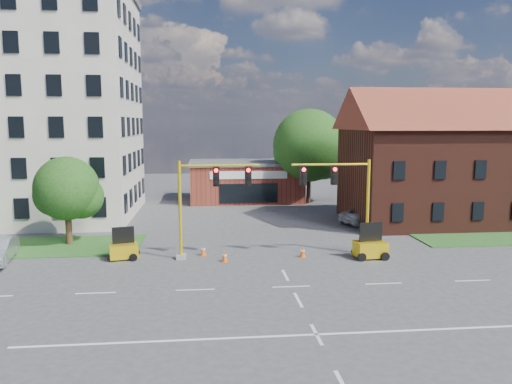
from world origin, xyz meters
TOP-DOWN VIEW (x-y plane):
  - ground at (0.00, 0.00)m, footprint 120.00×120.00m
  - grass_verge_ne at (18.00, 9.00)m, footprint 14.00×4.00m
  - lane_markings at (0.00, -3.00)m, footprint 60.00×36.00m
  - office_block at (-20.00, 21.90)m, footprint 18.40×15.40m
  - brick_shop at (0.00, 29.98)m, footprint 12.40×8.40m
  - townhouse_row at (18.00, 16.00)m, footprint 21.00×11.00m
  - tree_large at (6.89, 27.08)m, footprint 8.08×7.69m
  - tree_nw_front at (-13.78, 10.58)m, footprint 4.65×4.43m
  - signal_mast_west at (-4.36, 6.00)m, footprint 5.30×0.60m
  - signal_mast_east at (4.36, 6.00)m, footprint 5.30×0.60m
  - trailer_west at (-9.60, 6.38)m, footprint 1.94×1.51m
  - trailer_east at (5.93, 5.02)m, footprint 2.04×1.46m
  - cone_a at (-3.29, 5.08)m, footprint 0.40×0.40m
  - cone_b at (-4.61, 6.66)m, footprint 0.40×0.40m
  - cone_c at (1.71, 5.67)m, footprint 0.40×0.40m
  - cone_d at (7.30, 9.00)m, footprint 0.40×0.40m
  - pickup_white at (9.27, 15.59)m, footprint 5.61×4.28m

SIDE VIEW (x-z plane):
  - ground at x=0.00m, z-range 0.00..0.00m
  - lane_markings at x=0.00m, z-range 0.00..0.01m
  - grass_verge_ne at x=18.00m, z-range 0.00..0.08m
  - cone_a at x=-3.29m, z-range -0.01..0.69m
  - cone_b at x=-4.61m, z-range -0.01..0.69m
  - cone_c at x=1.71m, z-range -0.01..0.69m
  - cone_d at x=7.30m, z-range -0.01..0.69m
  - trailer_west at x=-9.60m, z-range -0.37..1.60m
  - trailer_east at x=5.93m, z-range -0.41..1.78m
  - pickup_white at x=9.27m, z-range 0.00..1.42m
  - brick_shop at x=0.00m, z-range 0.01..4.31m
  - tree_nw_front at x=-13.78m, z-range 0.72..6.95m
  - signal_mast_west at x=-4.36m, z-range 0.82..7.02m
  - signal_mast_east at x=4.36m, z-range 0.82..7.02m
  - tree_large at x=6.89m, z-range 0.90..10.92m
  - townhouse_row at x=18.00m, z-range 0.18..11.68m
  - office_block at x=-20.00m, z-range 0.01..20.61m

